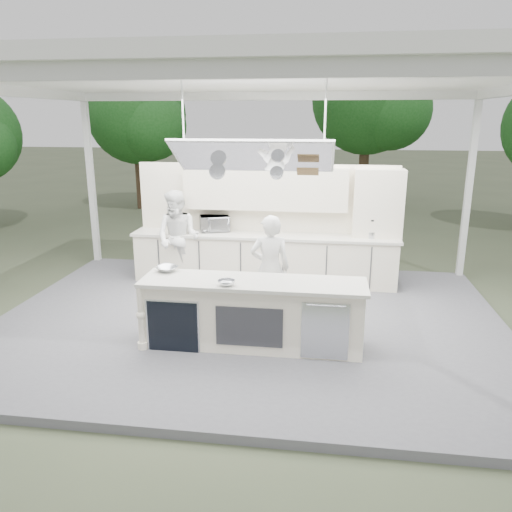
# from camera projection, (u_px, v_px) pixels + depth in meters

# --- Properties ---
(ground) EXTENTS (90.00, 90.00, 0.00)m
(ground) POSITION_uv_depth(u_px,v_px,m) (249.00, 326.00, 7.99)
(ground) COLOR #474F36
(ground) RESTS_ON ground
(stage_deck) EXTENTS (8.00, 6.00, 0.12)m
(stage_deck) POSITION_uv_depth(u_px,v_px,m) (249.00, 322.00, 7.97)
(stage_deck) COLOR #5B5A5F
(stage_deck) RESTS_ON ground
(tent) EXTENTS (8.20, 6.20, 3.86)m
(tent) POSITION_uv_depth(u_px,v_px,m) (248.00, 81.00, 6.98)
(tent) COLOR white
(tent) RESTS_ON ground
(demo_island) EXTENTS (3.10, 0.79, 0.95)m
(demo_island) POSITION_uv_depth(u_px,v_px,m) (251.00, 313.00, 6.94)
(demo_island) COLOR white
(demo_island) RESTS_ON stage_deck
(back_counter) EXTENTS (5.08, 0.72, 0.95)m
(back_counter) POSITION_uv_depth(u_px,v_px,m) (264.00, 258.00, 9.64)
(back_counter) COLOR white
(back_counter) RESTS_ON stage_deck
(back_wall_unit) EXTENTS (5.05, 0.48, 2.25)m
(back_wall_unit) POSITION_uv_depth(u_px,v_px,m) (289.00, 207.00, 9.52)
(back_wall_unit) COLOR white
(back_wall_unit) RESTS_ON stage_deck
(tree_cluster) EXTENTS (19.55, 9.40, 5.85)m
(tree_cluster) POSITION_uv_depth(u_px,v_px,m) (289.00, 115.00, 16.44)
(tree_cluster) COLOR #483924
(tree_cluster) RESTS_ON ground
(head_chef) EXTENTS (0.67, 0.49, 1.69)m
(head_chef) POSITION_uv_depth(u_px,v_px,m) (270.00, 268.00, 7.73)
(head_chef) COLOR white
(head_chef) RESTS_ON stage_deck
(sous_chef) EXTENTS (0.98, 0.83, 1.80)m
(sous_chef) POSITION_uv_depth(u_px,v_px,m) (178.00, 238.00, 9.41)
(sous_chef) COLOR white
(sous_chef) RESTS_ON stage_deck
(toaster_oven) EXTENTS (0.65, 0.55, 0.31)m
(toaster_oven) POSITION_uv_depth(u_px,v_px,m) (215.00, 223.00, 9.72)
(toaster_oven) COLOR silver
(toaster_oven) RESTS_ON back_counter
(bowl_large) EXTENTS (0.39, 0.39, 0.07)m
(bowl_large) POSITION_uv_depth(u_px,v_px,m) (167.00, 269.00, 7.22)
(bowl_large) COLOR silver
(bowl_large) RESTS_ON demo_island
(bowl_small) EXTENTS (0.29, 0.29, 0.07)m
(bowl_small) POSITION_uv_depth(u_px,v_px,m) (226.00, 283.00, 6.62)
(bowl_small) COLOR silver
(bowl_small) RESTS_ON demo_island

